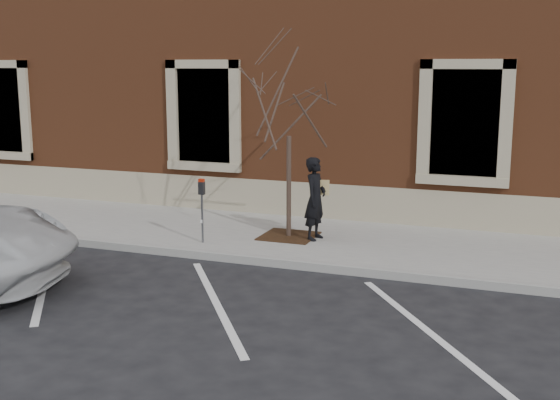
% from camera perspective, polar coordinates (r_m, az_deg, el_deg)
% --- Properties ---
extents(ground, '(120.00, 120.00, 0.00)m').
position_cam_1_polar(ground, '(12.82, -0.94, -5.31)').
color(ground, '#28282B').
rests_on(ground, ground).
extents(sidewalk_near, '(40.00, 3.50, 0.15)m').
position_cam_1_polar(sidewalk_near, '(14.39, 1.61, -3.19)').
color(sidewalk_near, '#AEAAA3').
rests_on(sidewalk_near, ground).
extents(curb_near, '(40.00, 0.12, 0.15)m').
position_cam_1_polar(curb_near, '(12.75, -1.03, -5.05)').
color(curb_near, '#9E9E99').
rests_on(curb_near, ground).
extents(parking_stripes, '(28.00, 4.40, 0.01)m').
position_cam_1_polar(parking_stripes, '(10.90, -5.22, -8.32)').
color(parking_stripes, silver).
rests_on(parking_stripes, ground).
extents(building_civic, '(40.00, 8.62, 8.00)m').
position_cam_1_polar(building_civic, '(19.72, 7.46, 12.05)').
color(building_civic, brown).
rests_on(building_civic, ground).
extents(man, '(0.46, 0.64, 1.65)m').
position_cam_1_polar(man, '(13.91, 2.89, 0.11)').
color(man, black).
rests_on(man, sidewalk_near).
extents(parking_meter, '(0.12, 0.09, 1.27)m').
position_cam_1_polar(parking_meter, '(13.71, -6.37, 0.12)').
color(parking_meter, '#595B60').
rests_on(parking_meter, sidewalk_near).
extents(tree_grate, '(1.07, 1.07, 0.03)m').
position_cam_1_polar(tree_grate, '(14.27, 0.71, -2.94)').
color(tree_grate, '#392112').
rests_on(tree_grate, sidewalk_near).
extents(sapling, '(2.24, 2.24, 3.73)m').
position_cam_1_polar(sapling, '(13.88, 0.74, 7.51)').
color(sapling, '#3F2D26').
rests_on(sapling, sidewalk_near).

